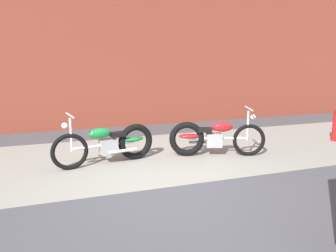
# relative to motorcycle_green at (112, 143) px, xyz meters

# --- Properties ---
(ground_plane) EXTENTS (80.00, 80.00, 0.00)m
(ground_plane) POSITION_rel_motorcycle_green_xyz_m (0.71, -1.51, -0.40)
(ground_plane) COLOR #47474C
(sidewalk_slab) EXTENTS (36.00, 3.50, 0.01)m
(sidewalk_slab) POSITION_rel_motorcycle_green_xyz_m (0.71, 0.24, -0.40)
(sidewalk_slab) COLOR gray
(sidewalk_slab) RESTS_ON ground
(brick_building_wall) EXTENTS (36.00, 0.50, 4.52)m
(brick_building_wall) POSITION_rel_motorcycle_green_xyz_m (0.71, 3.69, 1.86)
(brick_building_wall) COLOR brown
(brick_building_wall) RESTS_ON ground
(motorcycle_green) EXTENTS (1.99, 0.65, 1.03)m
(motorcycle_green) POSITION_rel_motorcycle_green_xyz_m (0.00, 0.00, 0.00)
(motorcycle_green) COLOR black
(motorcycle_green) RESTS_ON ground
(motorcycle_red) EXTENTS (1.94, 0.85, 1.03)m
(motorcycle_red) POSITION_rel_motorcycle_green_xyz_m (2.01, -0.18, 0.00)
(motorcycle_red) COLOR black
(motorcycle_red) RESTS_ON ground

